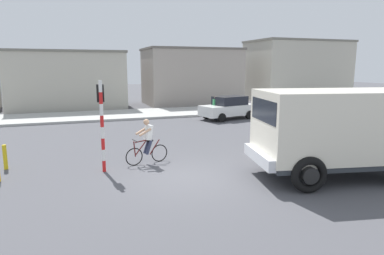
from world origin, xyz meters
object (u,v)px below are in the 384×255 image
(cyclist, at_px, (147,141))
(pedestrian_near_kerb, at_px, (215,107))
(traffic_light_pole, at_px, (101,113))
(truck_foreground, at_px, (338,128))
(car_red_near, at_px, (228,107))
(bollard_far, at_px, (5,157))

(cyclist, xyz_separation_m, pedestrian_near_kerb, (6.75, 9.16, -0.02))
(cyclist, relative_size, traffic_light_pole, 0.54)
(truck_foreground, height_order, car_red_near, truck_foreground)
(traffic_light_pole, xyz_separation_m, car_red_near, (9.36, 9.47, -1.25))
(bollard_far, bearing_deg, truck_foreground, -23.47)
(cyclist, xyz_separation_m, car_red_near, (7.70, 9.06, -0.05))
(truck_foreground, bearing_deg, bollard_far, 156.53)
(car_red_near, bearing_deg, truck_foreground, -99.38)
(truck_foreground, relative_size, traffic_light_pole, 1.81)
(car_red_near, xyz_separation_m, bollard_far, (-12.68, -8.09, -0.37))
(truck_foreground, height_order, traffic_light_pole, traffic_light_pole)
(traffic_light_pole, bearing_deg, cyclist, 13.86)
(pedestrian_near_kerb, distance_m, bollard_far, 14.31)
(traffic_light_pole, height_order, pedestrian_near_kerb, traffic_light_pole)
(pedestrian_near_kerb, relative_size, bollard_far, 1.80)
(truck_foreground, xyz_separation_m, car_red_near, (2.10, 12.69, -0.85))
(cyclist, height_order, bollard_far, cyclist)
(pedestrian_near_kerb, xyz_separation_m, bollard_far, (-11.72, -8.19, -0.40))
(truck_foreground, distance_m, pedestrian_near_kerb, 12.86)
(cyclist, distance_m, pedestrian_near_kerb, 11.38)
(car_red_near, distance_m, pedestrian_near_kerb, 0.96)
(cyclist, bearing_deg, bollard_far, 168.97)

